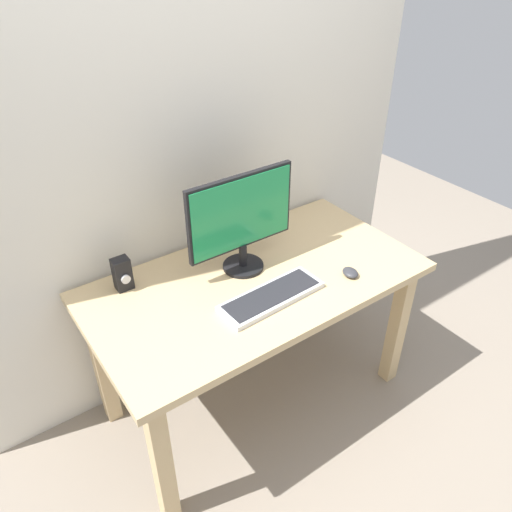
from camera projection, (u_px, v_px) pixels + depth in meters
The scene contains 7 objects.
ground_plane at pixel (256, 394), 2.66m from camera, with size 6.00×6.00×0.00m, color gray.
wall_back at pixel (196, 92), 2.11m from camera, with size 2.46×0.04×3.00m, color silver.
desk at pixel (256, 298), 2.29m from camera, with size 1.51×0.80×0.78m.
monitor at pixel (241, 219), 2.15m from camera, with size 0.52×0.19×0.46m.
keyboard_primary at pixel (271, 296), 2.10m from camera, with size 0.47×0.18×0.03m.
mouse at pixel (350, 273), 2.23m from camera, with size 0.06×0.08×0.03m, color #333338.
audio_controller at pixel (122, 274), 2.12m from camera, with size 0.07×0.07×0.15m.
Camera 1 is at (-1.03, -1.45, 2.12)m, focal length 34.91 mm.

